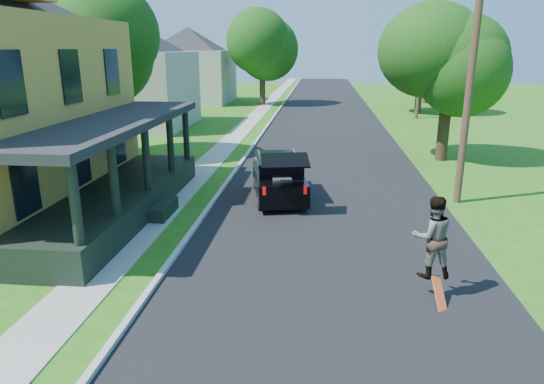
# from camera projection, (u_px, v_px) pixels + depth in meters

# --- Properties ---
(ground) EXTENTS (140.00, 140.00, 0.00)m
(ground) POSITION_uv_depth(u_px,v_px,m) (334.00, 326.00, 9.50)
(ground) COLOR #296313
(ground) RESTS_ON ground
(street) EXTENTS (8.00, 120.00, 0.02)m
(street) POSITION_uv_depth(u_px,v_px,m) (327.00, 140.00, 28.57)
(street) COLOR black
(street) RESTS_ON ground
(curb) EXTENTS (0.15, 120.00, 0.12)m
(curb) POSITION_uv_depth(u_px,v_px,m) (259.00, 139.00, 28.96)
(curb) COLOR #A9A9A4
(curb) RESTS_ON ground
(sidewalk) EXTENTS (1.30, 120.00, 0.03)m
(sidewalk) POSITION_uv_depth(u_px,v_px,m) (233.00, 139.00, 29.11)
(sidewalk) COLOR #A0A198
(sidewalk) RESTS_ON ground
(front_walk) EXTENTS (6.50, 1.20, 0.03)m
(front_walk) POSITION_uv_depth(u_px,v_px,m) (43.00, 212.00, 16.13)
(front_walk) COLOR #A0A198
(front_walk) RESTS_ON ground
(neighbor_house_mid) EXTENTS (12.78, 12.78, 8.30)m
(neighbor_house_mid) POSITION_uv_depth(u_px,v_px,m) (126.00, 64.00, 32.49)
(neighbor_house_mid) COLOR #A8A394
(neighbor_house_mid) RESTS_ON ground
(neighbor_house_far) EXTENTS (12.78, 12.78, 8.30)m
(neighbor_house_far) POSITION_uv_depth(u_px,v_px,m) (189.00, 59.00, 47.74)
(neighbor_house_far) COLOR #A8A394
(neighbor_house_far) RESTS_ON ground
(black_suv) EXTENTS (2.37, 4.53, 2.01)m
(black_suv) POSITION_uv_depth(u_px,v_px,m) (279.00, 178.00, 17.40)
(black_suv) COLOR black
(black_suv) RESTS_ON ground
(skateboarder) EXTENTS (0.98, 0.82, 1.82)m
(skateboarder) POSITION_uv_depth(u_px,v_px,m) (432.00, 237.00, 10.33)
(skateboarder) COLOR black
(skateboarder) RESTS_ON ground
(skateboard) EXTENTS (0.30, 0.72, 0.66)m
(skateboard) POSITION_uv_depth(u_px,v_px,m) (439.00, 295.00, 10.22)
(skateboard) COLOR #C43A10
(skateboard) RESTS_ON ground
(tree_left_mid) EXTENTS (7.34, 7.13, 8.90)m
(tree_left_mid) POSITION_uv_depth(u_px,v_px,m) (108.00, 36.00, 22.49)
(tree_left_mid) COLOR black
(tree_left_mid) RESTS_ON ground
(tree_left_far) EXTENTS (7.26, 7.08, 8.80)m
(tree_left_far) POSITION_uv_depth(u_px,v_px,m) (262.00, 43.00, 44.89)
(tree_left_far) COLOR black
(tree_left_far) RESTS_ON ground
(tree_right_near) EXTENTS (5.43, 5.19, 7.61)m
(tree_right_near) POSITION_uv_depth(u_px,v_px,m) (450.00, 55.00, 22.26)
(tree_right_near) COLOR black
(tree_right_near) RESTS_ON ground
(tree_right_mid) EXTENTS (6.43, 6.46, 8.61)m
(tree_right_mid) POSITION_uv_depth(u_px,v_px,m) (423.00, 45.00, 38.76)
(tree_right_mid) COLOR black
(tree_right_mid) RESTS_ON ground
(tree_right_far) EXTENTS (6.12, 6.14, 8.28)m
(tree_right_far) POSITION_uv_depth(u_px,v_px,m) (429.00, 47.00, 46.59)
(tree_right_far) COLOR black
(tree_right_far) RESTS_ON ground
(utility_pole_near) EXTENTS (1.54, 0.29, 8.72)m
(utility_pole_near) POSITION_uv_depth(u_px,v_px,m) (471.00, 72.00, 15.87)
(utility_pole_near) COLOR #473021
(utility_pole_near) RESTS_ON ground
(utility_pole_far) EXTENTS (1.46, 0.54, 8.24)m
(utility_pole_far) POSITION_uv_depth(u_px,v_px,m) (421.00, 62.00, 36.37)
(utility_pole_far) COLOR #473021
(utility_pole_far) RESTS_ON ground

